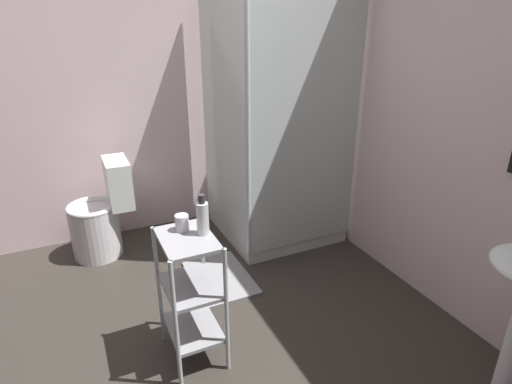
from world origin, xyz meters
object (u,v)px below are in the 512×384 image
Objects in this scene: rinse_cup at (182,223)px; bath_mat at (220,277)px; shower_stall at (270,186)px; lotion_bottle_white at (203,217)px; storage_cart at (190,289)px; toilet at (101,217)px.

rinse_cup reaches higher than bath_mat.
rinse_cup is at bearing -45.88° from shower_stall.
lotion_bottle_white is at bearing 46.63° from rinse_cup.
rinse_cup is 0.14× the size of bath_mat.
bath_mat is (-0.62, 0.30, -0.82)m from lotion_bottle_white.
shower_stall reaches higher than storage_cart.
rinse_cup is at bearing -35.17° from bath_mat.
storage_cart is at bearing -43.59° from shower_stall.
rinse_cup is 1.02m from bath_mat.
bath_mat is at bearing 144.83° from rinse_cup.
storage_cart is at bearing -31.59° from bath_mat.
rinse_cup is at bearing -133.37° from lotion_bottle_white.
bath_mat is at bearing 148.41° from storage_cart.
toilet is 1.39m from rinse_cup.
storage_cart is 3.46× the size of lotion_bottle_white.
storage_cart reaches higher than bath_mat.
toilet is 1.27× the size of bath_mat.
lotion_bottle_white is (1.35, 0.40, 0.52)m from toilet.
toilet is at bearing -103.04° from shower_stall.
lotion_bottle_white is at bearing -25.44° from bath_mat.
storage_cart is (1.35, 0.32, 0.12)m from toilet.
toilet is at bearing -136.08° from bath_mat.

